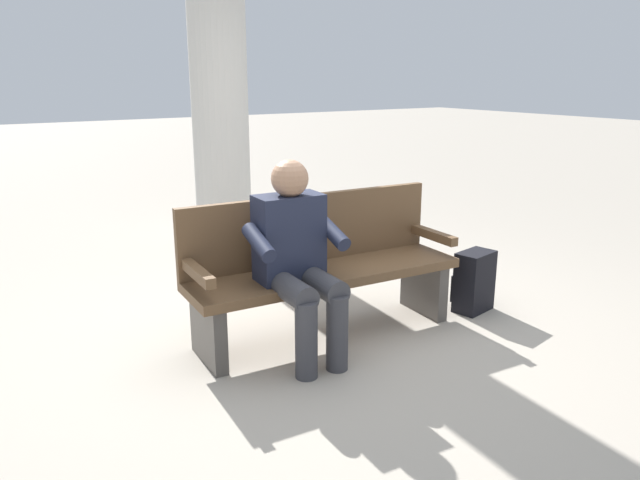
% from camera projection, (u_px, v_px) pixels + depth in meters
% --- Properties ---
extents(ground_plane, '(40.00, 40.00, 0.00)m').
position_uv_depth(ground_plane, '(326.00, 334.00, 4.02)').
color(ground_plane, '#A89E8E').
extents(bench_near, '(1.82, 0.58, 0.90)m').
position_uv_depth(bench_near, '(321.00, 265.00, 3.96)').
color(bench_near, brown).
rests_on(bench_near, ground).
extents(person_seated, '(0.59, 0.59, 1.18)m').
position_uv_depth(person_seated, '(298.00, 255.00, 3.58)').
color(person_seated, '#1E2338').
rests_on(person_seated, ground).
extents(backpack, '(0.31, 0.26, 0.44)m').
position_uv_depth(backpack, '(473.00, 282.00, 4.38)').
color(backpack, black).
rests_on(backpack, ground).
extents(support_pillar, '(0.56, 0.56, 3.83)m').
position_uv_depth(support_pillar, '(217.00, 46.00, 5.91)').
color(support_pillar, beige).
rests_on(support_pillar, ground).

